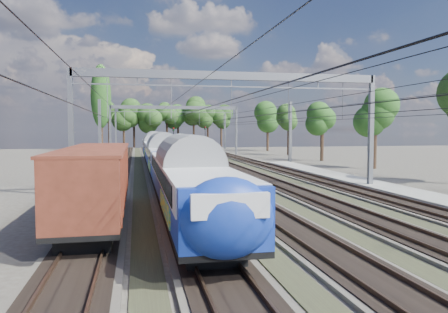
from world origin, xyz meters
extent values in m
cube|color=#47423A|center=(-9.00, 45.00, 0.07)|extent=(3.00, 130.00, 0.15)
cube|color=black|center=(-9.00, 45.00, 0.17)|extent=(2.50, 130.00, 0.06)
cube|color=#473326|center=(-9.72, 45.00, 0.27)|extent=(0.08, 130.00, 0.14)
cube|color=#473326|center=(-8.28, 45.00, 0.27)|extent=(0.08, 130.00, 0.14)
cube|color=#47423A|center=(-4.50, 45.00, 0.07)|extent=(3.00, 130.00, 0.15)
cube|color=black|center=(-4.50, 45.00, 0.17)|extent=(2.50, 130.00, 0.06)
cube|color=#473326|center=(-5.22, 45.00, 0.27)|extent=(0.08, 130.00, 0.14)
cube|color=#473326|center=(-3.78, 45.00, 0.27)|extent=(0.08, 130.00, 0.14)
cube|color=#47423A|center=(0.00, 45.00, 0.07)|extent=(3.00, 130.00, 0.15)
cube|color=black|center=(0.00, 45.00, 0.17)|extent=(2.50, 130.00, 0.06)
cube|color=#473326|center=(-0.72, 45.00, 0.27)|extent=(0.08, 130.00, 0.14)
cube|color=#473326|center=(0.72, 45.00, 0.27)|extent=(0.08, 130.00, 0.14)
cube|color=#47423A|center=(4.50, 45.00, 0.07)|extent=(3.00, 130.00, 0.15)
cube|color=black|center=(4.50, 45.00, 0.17)|extent=(2.50, 130.00, 0.06)
cube|color=#473326|center=(3.78, 45.00, 0.27)|extent=(0.08, 130.00, 0.14)
cube|color=#473326|center=(5.22, 45.00, 0.27)|extent=(0.08, 130.00, 0.14)
cube|color=#47423A|center=(9.00, 45.00, 0.07)|extent=(3.00, 130.00, 0.15)
cube|color=black|center=(9.00, 45.00, 0.17)|extent=(2.50, 130.00, 0.06)
cube|color=#473326|center=(8.28, 45.00, 0.27)|extent=(0.08, 130.00, 0.14)
cube|color=#473326|center=(9.72, 45.00, 0.27)|extent=(0.08, 130.00, 0.14)
cube|color=#2F2A1E|center=(-6.75, 45.00, 0.03)|extent=(1.10, 130.00, 0.05)
cube|color=#2F2A1E|center=(-2.25, 45.00, 0.03)|extent=(1.10, 130.00, 0.05)
cube|color=#2F2A1E|center=(2.25, 45.00, 0.03)|extent=(1.10, 130.00, 0.05)
cube|color=#2F2A1E|center=(6.75, 45.00, 0.03)|extent=(1.10, 130.00, 0.05)
cube|color=gray|center=(-11.50, 30.00, 4.50)|extent=(0.35, 0.35, 9.00)
cube|color=gray|center=(11.50, 30.00, 4.50)|extent=(0.35, 0.35, 9.00)
cube|color=gray|center=(0.00, 30.00, 8.70)|extent=(23.00, 0.35, 0.60)
cube|color=gray|center=(-11.50, 78.00, 4.50)|extent=(0.35, 0.35, 9.00)
cube|color=gray|center=(11.50, 78.00, 4.50)|extent=(0.35, 0.35, 9.00)
cube|color=gray|center=(0.00, 78.00, 8.70)|extent=(23.00, 0.35, 0.60)
cube|color=gray|center=(-11.50, 55.00, 4.25)|extent=(0.35, 0.35, 8.50)
cube|color=gray|center=(-11.50, 100.00, 4.25)|extent=(0.35, 0.35, 8.50)
cube|color=gray|center=(13.80, 55.00, 4.25)|extent=(0.35, 0.35, 8.50)
cube|color=gray|center=(13.80, 100.00, 4.25)|extent=(0.35, 0.35, 8.50)
cylinder|color=black|center=(-9.00, 45.00, 5.50)|extent=(0.03, 130.00, 0.03)
cylinder|color=black|center=(-9.00, 45.00, 6.60)|extent=(0.03, 130.00, 0.03)
cylinder|color=black|center=(-4.50, 45.00, 5.50)|extent=(0.03, 130.00, 0.03)
cylinder|color=black|center=(-4.50, 45.00, 6.60)|extent=(0.03, 130.00, 0.03)
cylinder|color=black|center=(0.00, 45.00, 5.50)|extent=(0.03, 130.00, 0.03)
cylinder|color=black|center=(0.00, 45.00, 6.60)|extent=(0.03, 130.00, 0.03)
cylinder|color=black|center=(4.50, 45.00, 5.50)|extent=(0.03, 130.00, 0.03)
cylinder|color=black|center=(4.50, 45.00, 6.60)|extent=(0.03, 130.00, 0.03)
cylinder|color=black|center=(9.00, 45.00, 5.50)|extent=(0.03, 130.00, 0.03)
cylinder|color=black|center=(9.00, 45.00, 6.60)|extent=(0.03, 130.00, 0.03)
cylinder|color=black|center=(-13.62, 111.44, 3.68)|extent=(0.56, 0.56, 7.36)
sphere|color=#153C16|center=(-13.62, 111.44, 9.56)|extent=(4.13, 4.13, 4.13)
cylinder|color=black|center=(-10.96, 111.47, 3.73)|extent=(0.56, 0.56, 7.45)
sphere|color=#153C16|center=(-10.96, 111.47, 9.69)|extent=(4.17, 4.17, 4.17)
cylinder|color=black|center=(-7.08, 113.83, 2.87)|extent=(0.56, 0.56, 5.73)
sphere|color=#153C16|center=(-7.08, 113.83, 7.45)|extent=(4.34, 4.34, 4.34)
cylinder|color=black|center=(-3.98, 111.79, 3.49)|extent=(0.56, 0.56, 6.98)
sphere|color=#153C16|center=(-3.98, 111.79, 9.08)|extent=(4.35, 4.35, 4.35)
cylinder|color=black|center=(0.23, 113.46, 2.84)|extent=(0.56, 0.56, 5.68)
sphere|color=#153C16|center=(0.23, 113.46, 7.38)|extent=(4.49, 4.49, 4.49)
cylinder|color=black|center=(4.31, 112.91, 3.63)|extent=(0.56, 0.56, 7.26)
sphere|color=#153C16|center=(4.31, 112.91, 9.44)|extent=(4.54, 4.54, 4.54)
cylinder|color=black|center=(6.84, 113.40, 3.44)|extent=(0.56, 0.56, 6.88)
sphere|color=#153C16|center=(6.84, 113.40, 8.95)|extent=(3.97, 3.97, 3.97)
cylinder|color=black|center=(10.51, 113.23, 3.44)|extent=(0.56, 0.56, 6.88)
sphere|color=#153C16|center=(10.51, 113.23, 8.95)|extent=(5.41, 5.41, 5.41)
cylinder|color=black|center=(14.50, 110.44, 2.79)|extent=(0.56, 0.56, 5.57)
sphere|color=#153C16|center=(14.50, 110.44, 7.25)|extent=(4.32, 4.32, 4.32)
cylinder|color=black|center=(21.28, 44.38, 2.73)|extent=(0.56, 0.56, 5.46)
sphere|color=#153C16|center=(21.28, 44.38, 7.10)|extent=(3.90, 3.90, 3.90)
cylinder|color=black|center=(20.60, 61.98, 3.39)|extent=(0.56, 0.56, 6.77)
sphere|color=#153C16|center=(20.60, 61.98, 8.80)|extent=(3.44, 3.44, 3.44)
cylinder|color=black|center=(20.00, 72.59, 3.37)|extent=(0.56, 0.56, 6.74)
sphere|color=#153C16|center=(20.00, 72.59, 8.76)|extent=(4.63, 4.63, 4.63)
cylinder|color=black|center=(20.38, 89.20, 3.40)|extent=(0.56, 0.56, 6.80)
sphere|color=#153C16|center=(20.38, 89.20, 8.84)|extent=(3.75, 3.75, 3.75)
cylinder|color=black|center=(-14.50, 98.00, 8.00)|extent=(0.70, 0.70, 16.00)
ellipsoid|color=#1F551C|center=(-14.50, 98.00, 12.00)|extent=(4.40, 4.40, 14.08)
cube|color=black|center=(-4.50, 13.02, 0.56)|extent=(2.02, 3.03, 0.81)
cube|color=black|center=(-4.50, 27.17, 0.56)|extent=(2.02, 3.03, 0.81)
cube|color=#102E98|center=(-4.50, 20.10, 2.07)|extent=(2.83, 20.22, 1.92)
cube|color=silver|center=(-4.50, 20.10, 2.58)|extent=(2.91, 19.41, 0.96)
cube|color=black|center=(-3.03, 20.10, 2.58)|extent=(0.04, 17.19, 0.71)
cube|color=yellow|center=(-4.50, 15.65, 1.57)|extent=(2.93, 5.66, 0.71)
cylinder|color=gray|center=(-4.50, 20.10, 3.03)|extent=(2.87, 20.22, 2.87)
cube|color=black|center=(-4.50, 33.84, 0.56)|extent=(2.02, 3.03, 0.81)
cube|color=black|center=(-4.50, 47.99, 0.56)|extent=(2.02, 3.03, 0.81)
cube|color=#102E98|center=(-4.50, 40.92, 2.07)|extent=(2.83, 20.22, 1.92)
cube|color=silver|center=(-4.50, 40.92, 2.58)|extent=(2.91, 19.41, 0.96)
cube|color=black|center=(-3.03, 40.92, 2.58)|extent=(0.04, 17.19, 0.71)
cube|color=yellow|center=(-4.50, 36.47, 1.57)|extent=(2.93, 5.66, 0.71)
cylinder|color=gray|center=(-4.50, 40.92, 3.03)|extent=(2.87, 20.22, 2.87)
cube|color=black|center=(-4.50, 54.66, 0.56)|extent=(2.02, 3.03, 0.81)
cube|color=black|center=(-4.50, 68.81, 0.56)|extent=(2.02, 3.03, 0.81)
cube|color=#102E98|center=(-4.50, 61.74, 2.07)|extent=(2.83, 20.22, 1.92)
cube|color=silver|center=(-4.50, 61.74, 2.58)|extent=(2.91, 19.41, 0.96)
cube|color=black|center=(-3.03, 61.74, 2.58)|extent=(0.04, 17.19, 0.71)
cube|color=yellow|center=(-4.50, 57.29, 1.57)|extent=(2.93, 5.66, 0.71)
cylinder|color=gray|center=(-4.50, 61.74, 3.03)|extent=(2.87, 20.22, 2.87)
ellipsoid|color=#102E98|center=(-4.50, 10.19, 2.12)|extent=(2.87, 1.58, 2.45)
cube|color=black|center=(-9.00, 15.37, 0.51)|extent=(2.02, 2.63, 0.71)
cube|color=black|center=(-9.00, 25.29, 0.51)|extent=(2.02, 2.63, 0.71)
cube|color=black|center=(-9.00, 20.33, 0.96)|extent=(2.73, 14.17, 0.20)
cube|color=#542216|center=(-9.00, 20.33, 2.38)|extent=(2.73, 14.17, 2.63)
cube|color=#542216|center=(-9.00, 20.33, 3.75)|extent=(2.94, 14.17, 0.12)
imported|color=black|center=(-0.61, 95.01, 0.90)|extent=(0.58, 0.74, 1.79)
cylinder|color=black|center=(-0.53, 75.10, 2.22)|extent=(0.12, 0.12, 4.44)
cube|color=black|center=(-0.53, 75.10, 4.75)|extent=(0.36, 0.29, 0.62)
sphere|color=red|center=(-0.53, 74.98, 4.92)|extent=(0.14, 0.14, 0.14)
sphere|color=#0C9919|center=(-0.53, 74.98, 4.61)|extent=(0.14, 0.14, 0.14)
cylinder|color=black|center=(7.28, 88.82, 2.34)|extent=(0.13, 0.13, 4.68)
cube|color=black|center=(7.28, 88.82, 5.00)|extent=(0.38, 0.31, 0.65)
sphere|color=red|center=(7.28, 88.70, 5.19)|extent=(0.15, 0.15, 0.15)
sphere|color=#0C9919|center=(7.28, 88.70, 4.86)|extent=(0.15, 0.15, 0.15)
camera|label=1|loc=(-7.05, -2.08, 4.70)|focal=35.00mm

